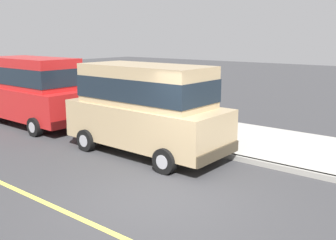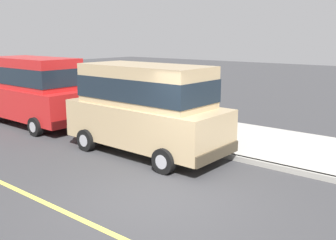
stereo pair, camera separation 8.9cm
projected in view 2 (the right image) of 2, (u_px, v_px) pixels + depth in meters
The scene contains 8 objects.
ground_plane at pixel (160, 199), 7.80m from camera, with size 80.00×80.00×0.00m, color #38383A.
curb at pixel (236, 158), 10.22m from camera, with size 0.16×64.00×0.14m, color gray.
sidewalk at pixel (265, 143), 11.58m from camera, with size 3.60×64.00×0.14m, color #A8A59E.
lane_centre_line at pixel (101, 229), 6.58m from camera, with size 0.12×57.60×0.01m, color #E0D64C.
car_tan_van at pixel (145, 105), 10.59m from camera, with size 2.20×4.93×2.52m.
car_red_van at pixel (34, 88), 14.08m from camera, with size 2.18×4.92×2.52m.
dog_white at pixel (197, 128), 12.04m from camera, with size 0.74×0.31×0.49m.
fire_hydrant at pixel (110, 115), 13.80m from camera, with size 0.34×0.24×0.72m.
Camera 2 is at (-5.56, -4.67, 3.28)m, focal length 40.49 mm.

